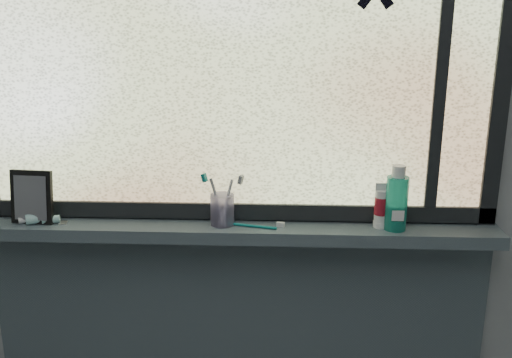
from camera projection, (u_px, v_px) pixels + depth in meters
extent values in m
cube|color=#9EA3A8|center=(235.00, 147.00, 1.76)|extent=(3.00, 0.01, 2.50)
cube|color=#46545D|center=(234.00, 231.00, 1.76)|extent=(1.62, 0.14, 0.04)
cube|color=silver|center=(234.00, 55.00, 1.66)|extent=(1.50, 0.01, 1.00)
cube|color=black|center=(235.00, 211.00, 1.79)|extent=(1.60, 0.03, 0.05)
cube|color=black|center=(505.00, 56.00, 1.62)|extent=(0.05, 0.03, 1.10)
cube|color=black|center=(442.00, 55.00, 1.63)|extent=(0.03, 0.03, 1.00)
cube|color=black|center=(32.00, 197.00, 1.75)|extent=(0.14, 0.08, 0.17)
cylinder|color=#B2A5DB|center=(222.00, 210.00, 1.74)|extent=(0.09, 0.09, 0.10)
cylinder|color=teal|center=(397.00, 198.00, 1.69)|extent=(0.08, 0.08, 0.16)
cylinder|color=silver|center=(381.00, 204.00, 1.72)|extent=(0.04, 0.04, 0.10)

